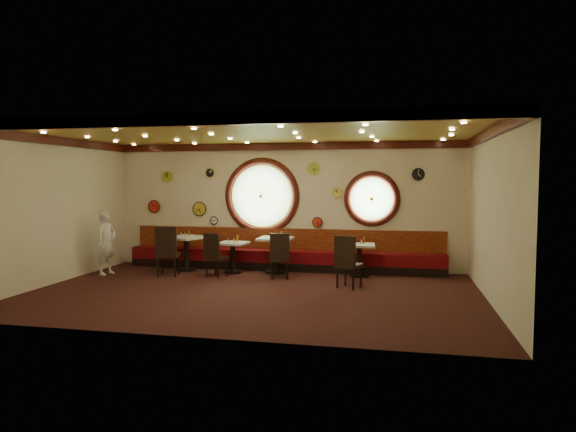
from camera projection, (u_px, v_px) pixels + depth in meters
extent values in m
cube|color=black|center=(253.00, 293.00, 10.29)|extent=(9.00, 6.00, 0.00)
cube|color=gold|center=(252.00, 132.00, 10.07)|extent=(9.00, 6.00, 0.02)
cube|color=beige|center=(285.00, 206.00, 13.11)|extent=(9.00, 0.02, 3.20)
cube|color=beige|center=(194.00, 227.00, 7.26)|extent=(9.00, 0.02, 3.20)
cube|color=beige|center=(53.00, 211.00, 11.11)|extent=(0.02, 6.00, 3.20)
cube|color=beige|center=(493.00, 217.00, 9.25)|extent=(0.02, 6.00, 3.20)
cube|color=#3B100A|center=(284.00, 146.00, 12.96)|extent=(9.00, 0.10, 0.18)
cube|color=#3B100A|center=(194.00, 119.00, 7.20)|extent=(9.00, 0.10, 0.18)
cube|color=#3B100A|center=(53.00, 140.00, 11.00)|extent=(0.10, 6.00, 0.18)
cube|color=#3B100A|center=(492.00, 132.00, 9.16)|extent=(0.10, 6.00, 0.18)
cube|color=black|center=(282.00, 266.00, 12.94)|extent=(8.00, 0.55, 0.20)
cube|color=#57070E|center=(282.00, 256.00, 12.92)|extent=(8.00, 0.55, 0.30)
cube|color=#5C070B|center=(284.00, 239.00, 13.11)|extent=(8.00, 0.10, 0.55)
cylinder|color=#84BE72|center=(262.00, 196.00, 13.21)|extent=(1.66, 0.02, 1.66)
torus|color=#3B100A|center=(262.00, 196.00, 13.20)|extent=(1.98, 0.18, 1.98)
torus|color=yellow|center=(262.00, 196.00, 13.17)|extent=(1.61, 0.03, 1.61)
cylinder|color=#84BE72|center=(372.00, 199.00, 12.64)|extent=(1.10, 0.02, 1.10)
torus|color=#3B100A|center=(372.00, 199.00, 12.62)|extent=(1.38, 0.18, 1.38)
torus|color=yellow|center=(372.00, 199.00, 12.59)|extent=(1.09, 0.03, 1.09)
cylinder|color=black|center=(210.00, 173.00, 13.43)|extent=(0.24, 0.03, 0.24)
cylinder|color=#91B939|center=(314.00, 169.00, 12.85)|extent=(0.30, 0.03, 0.30)
cylinder|color=red|center=(317.00, 222.00, 12.92)|extent=(0.24, 0.03, 0.24)
cylinder|color=#CAD346|center=(337.00, 193.00, 12.77)|extent=(0.22, 0.03, 0.22)
cylinder|color=gold|center=(200.00, 209.00, 13.55)|extent=(0.36, 0.03, 0.36)
cylinder|color=white|center=(214.00, 220.00, 13.49)|extent=(0.20, 0.03, 0.20)
cylinder|color=#9DB925|center=(167.00, 177.00, 13.68)|extent=(0.26, 0.03, 0.26)
cylinder|color=black|center=(418.00, 174.00, 12.33)|extent=(0.28, 0.03, 0.28)
cylinder|color=red|center=(154.00, 206.00, 13.82)|extent=(0.32, 0.03, 0.32)
cylinder|color=black|center=(187.00, 269.00, 12.84)|extent=(0.49, 0.49, 0.07)
cylinder|color=black|center=(186.00, 254.00, 12.82)|extent=(0.13, 0.13, 0.78)
cube|color=beige|center=(186.00, 237.00, 12.79)|extent=(1.01, 1.01, 0.06)
cylinder|color=black|center=(233.00, 272.00, 12.52)|extent=(0.43, 0.43, 0.06)
cylinder|color=black|center=(233.00, 258.00, 12.50)|extent=(0.12, 0.12, 0.68)
cube|color=beige|center=(233.00, 243.00, 12.47)|extent=(0.72, 0.72, 0.05)
cylinder|color=black|center=(275.00, 272.00, 12.48)|extent=(0.50, 0.50, 0.07)
cylinder|color=black|center=(275.00, 256.00, 12.45)|extent=(0.14, 0.14, 0.79)
cube|color=beige|center=(275.00, 239.00, 12.42)|extent=(0.79, 0.79, 0.06)
cylinder|color=black|center=(359.00, 275.00, 12.03)|extent=(0.44, 0.44, 0.06)
cylinder|color=black|center=(360.00, 261.00, 12.01)|extent=(0.12, 0.12, 0.70)
cube|color=beige|center=(360.00, 245.00, 11.98)|extent=(0.75, 0.75, 0.05)
cube|color=black|center=(168.00, 255.00, 12.12)|extent=(0.58, 0.58, 0.09)
cube|color=black|center=(166.00, 241.00, 11.88)|extent=(0.50, 0.16, 0.64)
cube|color=black|center=(217.00, 258.00, 12.00)|extent=(0.54, 0.54, 0.08)
cube|color=black|center=(211.00, 246.00, 11.82)|extent=(0.43, 0.19, 0.56)
cube|color=black|center=(280.00, 259.00, 11.80)|extent=(0.53, 0.53, 0.08)
cube|color=black|center=(280.00, 246.00, 11.58)|extent=(0.44, 0.15, 0.58)
cube|color=black|center=(349.00, 266.00, 10.75)|extent=(0.61, 0.61, 0.08)
cube|color=black|center=(345.00, 251.00, 10.56)|extent=(0.46, 0.23, 0.61)
cylinder|color=silver|center=(181.00, 234.00, 12.84)|extent=(0.03, 0.03, 0.09)
cylinder|color=silver|center=(228.00, 240.00, 12.51)|extent=(0.04, 0.04, 0.11)
cylinder|color=#BABBBF|center=(271.00, 235.00, 12.54)|extent=(0.04, 0.04, 0.11)
cylinder|color=silver|center=(355.00, 241.00, 12.11)|extent=(0.03, 0.03, 0.10)
cylinder|color=silver|center=(185.00, 235.00, 12.70)|extent=(0.03, 0.03, 0.10)
cylinder|color=#BABABE|center=(234.00, 240.00, 12.48)|extent=(0.04, 0.04, 0.10)
cylinder|color=silver|center=(275.00, 236.00, 12.36)|extent=(0.04, 0.04, 0.11)
cylinder|color=silver|center=(361.00, 242.00, 11.95)|extent=(0.04, 0.04, 0.11)
cylinder|color=gold|center=(189.00, 233.00, 12.85)|extent=(0.04, 0.04, 0.14)
cylinder|color=orange|center=(237.00, 239.00, 12.49)|extent=(0.06, 0.06, 0.18)
cylinder|color=gold|center=(281.00, 234.00, 12.42)|extent=(0.05, 0.05, 0.15)
cylinder|color=gold|center=(364.00, 241.00, 12.00)|extent=(0.05, 0.05, 0.16)
imported|color=white|center=(106.00, 243.00, 12.29)|extent=(0.48, 0.62, 1.53)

